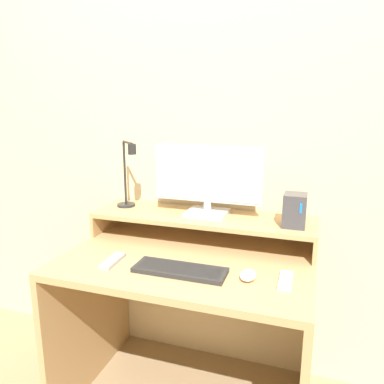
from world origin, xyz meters
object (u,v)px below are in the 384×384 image
(desk_lamp, at_px, (128,178))
(keyboard, at_px, (180,270))
(mouse, at_px, (248,275))
(remote_secondary, at_px, (286,280))
(router_dock, at_px, (295,210))
(remote_control, at_px, (113,261))
(monitor, at_px, (208,179))

(desk_lamp, xyz_separation_m, keyboard, (0.41, -0.37, -0.27))
(mouse, relative_size, remote_secondary, 0.69)
(desk_lamp, bearing_deg, router_dock, -2.06)
(router_dock, distance_m, remote_control, 0.80)
(router_dock, bearing_deg, remote_secondary, -90.49)
(remote_secondary, bearing_deg, mouse, -173.88)
(monitor, distance_m, router_dock, 0.42)
(keyboard, bearing_deg, router_dock, 40.18)
(monitor, xyz_separation_m, keyboard, (0.00, -0.39, -0.28))
(keyboard, relative_size, remote_control, 2.31)
(monitor, relative_size, keyboard, 1.41)
(desk_lamp, bearing_deg, remote_secondary, -21.86)
(mouse, xyz_separation_m, remote_control, (-0.56, -0.03, -0.01))
(monitor, relative_size, remote_secondary, 3.70)
(desk_lamp, xyz_separation_m, mouse, (0.67, -0.34, -0.27))
(monitor, bearing_deg, mouse, -53.59)
(desk_lamp, bearing_deg, monitor, 2.65)
(desk_lamp, distance_m, router_dock, 0.82)
(keyboard, distance_m, remote_control, 0.29)
(router_dock, distance_m, keyboard, 0.56)
(router_dock, bearing_deg, monitor, 173.20)
(monitor, height_order, desk_lamp, desk_lamp)
(mouse, bearing_deg, remote_secondary, 6.12)
(keyboard, relative_size, remote_secondary, 2.62)
(keyboard, height_order, mouse, mouse)
(desk_lamp, bearing_deg, mouse, -26.78)
(desk_lamp, relative_size, keyboard, 0.93)
(keyboard, height_order, remote_control, keyboard)
(monitor, relative_size, router_dock, 3.59)
(mouse, height_order, remote_control, mouse)
(keyboard, xyz_separation_m, remote_control, (-0.29, -0.00, -0.00))
(monitor, height_order, remote_control, monitor)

